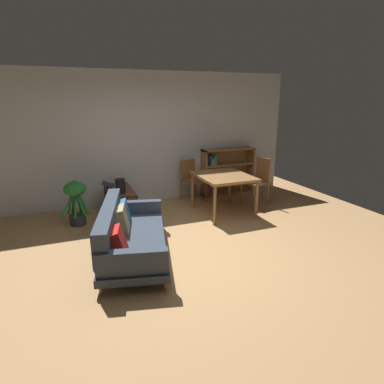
# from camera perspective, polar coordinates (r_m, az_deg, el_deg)

# --- Properties ---
(ground_plane) EXTENTS (8.16, 8.16, 0.00)m
(ground_plane) POSITION_cam_1_polar(r_m,az_deg,el_deg) (4.77, -1.13, -10.68)
(ground_plane) COLOR tan
(back_wall_panel) EXTENTS (6.80, 0.10, 2.70)m
(back_wall_panel) POSITION_cam_1_polar(r_m,az_deg,el_deg) (6.90, -9.28, 9.28)
(back_wall_panel) COLOR silver
(back_wall_panel) RESTS_ON ground_plane
(fabric_couch) EXTENTS (1.30, 2.11, 0.74)m
(fabric_couch) POSITION_cam_1_polar(r_m,az_deg,el_deg) (4.64, -11.34, -7.28)
(fabric_couch) COLOR olive
(fabric_couch) RESTS_ON ground_plane
(media_console) EXTENTS (0.46, 1.04, 0.53)m
(media_console) POSITION_cam_1_polar(r_m,az_deg,el_deg) (6.26, -12.50, -1.88)
(media_console) COLOR #56351E
(media_console) RESTS_ON ground_plane
(open_laptop) EXTENTS (0.49, 0.39, 0.11)m
(open_laptop) POSITION_cam_1_polar(r_m,az_deg,el_deg) (6.33, -13.39, 1.07)
(open_laptop) COLOR #333338
(open_laptop) RESTS_ON media_console
(desk_speaker) EXTENTS (0.17, 0.17, 0.26)m
(desk_speaker) POSITION_cam_1_polar(r_m,az_deg,el_deg) (5.89, -12.52, 1.05)
(desk_speaker) COLOR black
(desk_speaker) RESTS_ON media_console
(potted_floor_plant) EXTENTS (0.49, 0.40, 0.81)m
(potted_floor_plant) POSITION_cam_1_polar(r_m,az_deg,el_deg) (5.97, -19.81, -1.02)
(potted_floor_plant) COLOR #333338
(potted_floor_plant) RESTS_ON ground_plane
(dining_table) EXTENTS (0.95, 1.14, 0.76)m
(dining_table) POSITION_cam_1_polar(r_m,az_deg,el_deg) (6.18, 5.54, 2.30)
(dining_table) COLOR olive
(dining_table) RESTS_ON ground_plane
(dining_chair_near) EXTENTS (0.52, 0.55, 0.88)m
(dining_chair_near) POSITION_cam_1_polar(r_m,az_deg,el_deg) (7.00, -0.08, 2.49)
(dining_chair_near) COLOR brown
(dining_chair_near) RESTS_ON ground_plane
(dining_chair_far) EXTENTS (0.53, 0.49, 0.98)m
(dining_chair_far) POSITION_cam_1_polar(r_m,az_deg,el_deg) (6.85, 11.59, 2.24)
(dining_chair_far) COLOR brown
(dining_chair_far) RESTS_ON ground_plane
(bookshelf) EXTENTS (1.24, 0.32, 1.07)m
(bookshelf) POSITION_cam_1_polar(r_m,az_deg,el_deg) (7.52, 5.65, 3.59)
(bookshelf) COLOR olive
(bookshelf) RESTS_ON ground_plane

